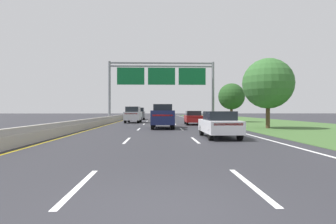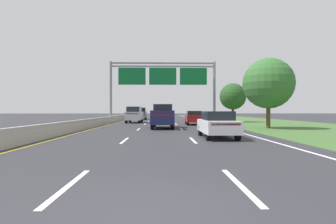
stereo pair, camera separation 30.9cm
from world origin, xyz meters
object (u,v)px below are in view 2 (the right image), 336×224
object	(u,v)px
car_silver_left_lane_suv	(134,114)
roadside_tree_mid	(233,96)
car_red_right_lane_sedan	(194,117)
car_white_right_lane_sedan	(217,124)
car_grey_left_lane_suv	(141,113)
overhead_sign_gantry	(163,79)
roadside_tree_near	(268,83)
pickup_truck_navy	(163,116)

from	to	relation	value
car_silver_left_lane_suv	roadside_tree_mid	world-z (taller)	roadside_tree_mid
car_red_right_lane_sedan	car_white_right_lane_sedan	world-z (taller)	same
car_red_right_lane_sedan	car_grey_left_lane_suv	world-z (taller)	car_grey_left_lane_suv
overhead_sign_gantry	roadside_tree_near	size ratio (longest dim) A/B	2.38
car_grey_left_lane_suv	roadside_tree_near	bearing A→B (deg)	-152.49
roadside_tree_mid	car_silver_left_lane_suv	bearing A→B (deg)	-172.10
pickup_truck_navy	car_white_right_lane_sedan	bearing A→B (deg)	-159.38
overhead_sign_gantry	car_silver_left_lane_suv	distance (m)	6.80
car_red_right_lane_sedan	car_silver_left_lane_suv	bearing A→B (deg)	56.62
car_white_right_lane_sedan	roadside_tree_mid	bearing A→B (deg)	-16.86
pickup_truck_navy	car_grey_left_lane_suv	world-z (taller)	pickup_truck_navy
car_silver_left_lane_suv	car_white_right_lane_sedan	bearing A→B (deg)	-159.47
car_white_right_lane_sedan	roadside_tree_near	bearing A→B (deg)	-37.10
car_red_right_lane_sedan	roadside_tree_near	world-z (taller)	roadside_tree_near
overhead_sign_gantry	roadside_tree_mid	world-z (taller)	overhead_sign_gantry
overhead_sign_gantry	car_white_right_lane_sedan	size ratio (longest dim) A/B	3.42
car_grey_left_lane_suv	car_red_right_lane_sedan	bearing A→B (deg)	-158.40
pickup_truck_navy	car_silver_left_lane_suv	world-z (taller)	pickup_truck_navy
roadside_tree_near	car_white_right_lane_sedan	bearing A→B (deg)	-126.93
car_red_right_lane_sedan	car_white_right_lane_sedan	bearing A→B (deg)	-179.72
pickup_truck_navy	roadside_tree_near	world-z (taller)	roadside_tree_near
overhead_sign_gantry	car_silver_left_lane_suv	xyz separation A→B (m)	(-3.75, -2.68, -4.99)
car_white_right_lane_sedan	car_grey_left_lane_suv	world-z (taller)	car_grey_left_lane_suv
overhead_sign_gantry	car_silver_left_lane_suv	world-z (taller)	overhead_sign_gantry
car_red_right_lane_sedan	roadside_tree_near	xyz separation A→B (m)	(5.92, -6.78, 3.23)
car_red_right_lane_sedan	roadside_tree_mid	xyz separation A→B (m)	(6.26, 6.98, 2.75)
car_silver_left_lane_suv	car_red_right_lane_sedan	world-z (taller)	car_silver_left_lane_suv
overhead_sign_gantry	car_white_right_lane_sedan	bearing A→B (deg)	-82.17
car_silver_left_lane_suv	car_red_right_lane_sedan	xyz separation A→B (m)	(7.27, -5.10, -0.28)
car_white_right_lane_sedan	roadside_tree_near	size ratio (longest dim) A/B	0.70
car_white_right_lane_sedan	car_grey_left_lane_suv	bearing A→B (deg)	11.83
car_grey_left_lane_suv	overhead_sign_gantry	bearing A→B (deg)	-159.84
overhead_sign_gantry	car_silver_left_lane_suv	bearing A→B (deg)	-144.50
car_red_right_lane_sedan	roadside_tree_near	size ratio (longest dim) A/B	0.70
pickup_truck_navy	car_white_right_lane_sedan	distance (m)	9.54
roadside_tree_mid	car_grey_left_lane_suv	bearing A→B (deg)	141.79
car_silver_left_lane_suv	car_grey_left_lane_suv	xyz separation A→B (m)	(-0.08, 12.59, 0.00)
car_red_right_lane_sedan	roadside_tree_mid	world-z (taller)	roadside_tree_mid
car_red_right_lane_sedan	car_white_right_lane_sedan	distance (m)	15.15
car_grey_left_lane_suv	roadside_tree_near	distance (m)	27.99
car_silver_left_lane_suv	car_grey_left_lane_suv	world-z (taller)	same
car_red_right_lane_sedan	roadside_tree_mid	size ratio (longest dim) A/B	0.82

